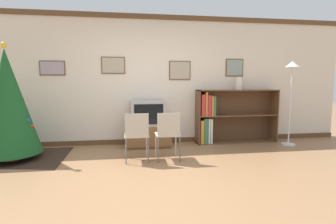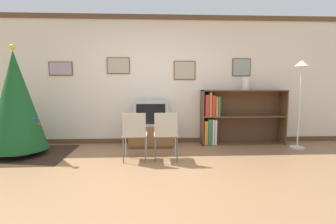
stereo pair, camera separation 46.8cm
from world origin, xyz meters
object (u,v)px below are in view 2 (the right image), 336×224
(christmas_tree, at_px, (16,101))
(bookshelf, at_px, (228,117))
(television, at_px, (151,112))
(folding_chair_right, at_px, (166,133))
(folding_chair_left, at_px, (135,133))
(tv_console, at_px, (151,135))
(vase, at_px, (246,83))
(standing_lamp, at_px, (301,81))

(christmas_tree, height_order, bookshelf, christmas_tree)
(television, bearing_deg, folding_chair_right, -75.79)
(christmas_tree, bearing_deg, folding_chair_left, -12.55)
(folding_chair_left, distance_m, folding_chair_right, 0.52)
(tv_console, relative_size, folding_chair_right, 1.10)
(folding_chair_right, bearing_deg, folding_chair_left, 180.00)
(tv_console, xyz_separation_m, bookshelf, (1.63, 0.11, 0.35))
(television, height_order, folding_chair_right, television)
(bookshelf, xyz_separation_m, vase, (0.36, 0.02, 0.72))
(television, distance_m, folding_chair_right, 1.08)
(television, bearing_deg, bookshelf, 3.95)
(bookshelf, distance_m, vase, 0.80)
(folding_chair_left, relative_size, bookshelf, 0.46)
(christmas_tree, xyz_separation_m, vase, (4.37, 0.69, 0.31))
(television, xyz_separation_m, standing_lamp, (2.93, -0.31, 0.64))
(bookshelf, bearing_deg, standing_lamp, -18.13)
(bookshelf, relative_size, standing_lamp, 1.02)
(television, distance_m, vase, 2.08)
(television, bearing_deg, tv_console, 90.00)
(vase, relative_size, standing_lamp, 0.16)
(christmas_tree, relative_size, television, 2.86)
(tv_console, xyz_separation_m, vase, (1.99, 0.13, 1.06))
(tv_console, height_order, folding_chair_right, folding_chair_right)
(vase, bearing_deg, standing_lamp, -25.36)
(tv_console, xyz_separation_m, television, (0.00, -0.00, 0.47))
(television, height_order, folding_chair_left, television)
(standing_lamp, bearing_deg, vase, 154.64)
(standing_lamp, bearing_deg, television, 173.90)
(folding_chair_left, xyz_separation_m, folding_chair_right, (0.52, 0.00, 0.00))
(tv_console, bearing_deg, folding_chair_left, -104.18)
(television, xyz_separation_m, folding_chair_left, (-0.26, -1.03, -0.22))
(folding_chair_left, bearing_deg, tv_console, 75.82)
(vase, bearing_deg, bookshelf, -176.89)
(tv_console, relative_size, folding_chair_left, 1.10)
(christmas_tree, relative_size, standing_lamp, 1.13)
(folding_chair_left, distance_m, vase, 2.66)
(tv_console, bearing_deg, vase, 3.72)
(tv_console, height_order, vase, vase)
(christmas_tree, xyz_separation_m, television, (2.38, 0.55, -0.28))
(folding_chair_right, xyz_separation_m, bookshelf, (1.37, 1.14, 0.10))
(television, bearing_deg, vase, 3.80)
(folding_chair_right, distance_m, standing_lamp, 2.89)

